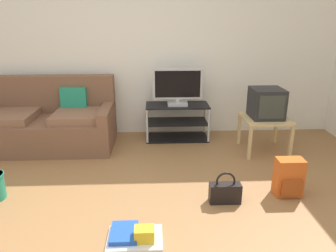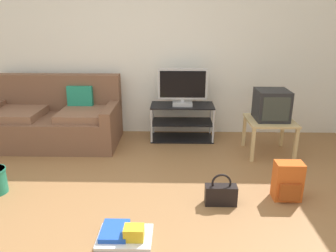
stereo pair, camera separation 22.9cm
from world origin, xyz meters
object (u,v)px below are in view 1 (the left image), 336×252
object	(u,v)px
flat_tv	(178,87)
floor_tray	(134,236)
crt_tv	(266,103)
handbag	(225,192)
side_table	(265,122)
couch	(48,122)
tv_stand	(177,122)
backpack	(289,177)

from	to	relation	value
flat_tv	floor_tray	xyz separation A→B (m)	(-0.51, -2.29, -0.74)
crt_tv	handbag	distance (m)	1.59
flat_tv	crt_tv	distance (m)	1.23
side_table	handbag	world-z (taller)	side_table
handbag	couch	bearing A→B (deg)	143.54
tv_stand	couch	bearing A→B (deg)	-174.09
backpack	couch	bearing A→B (deg)	142.26
flat_tv	crt_tv	xyz separation A→B (m)	(1.13, -0.49, -0.12)
floor_tray	tv_stand	bearing A→B (deg)	77.51
tv_stand	backpack	world-z (taller)	tv_stand
tv_stand	flat_tv	world-z (taller)	flat_tv
tv_stand	side_table	bearing A→B (deg)	-25.10
couch	side_table	xyz separation A→B (m)	(2.94, -0.34, 0.07)
crt_tv	backpack	distance (m)	1.25
couch	crt_tv	world-z (taller)	couch
backpack	floor_tray	world-z (taller)	backpack
tv_stand	flat_tv	distance (m)	0.52
tv_stand	side_table	distance (m)	1.25
couch	tv_stand	bearing A→B (deg)	5.91
side_table	crt_tv	xyz separation A→B (m)	(0.00, 0.02, 0.26)
backpack	floor_tray	xyz separation A→B (m)	(-1.52, -0.65, -0.15)
flat_tv	floor_tray	distance (m)	2.46
backpack	tv_stand	bearing A→B (deg)	111.09
floor_tray	backpack	bearing A→B (deg)	23.20
crt_tv	backpack	xyz separation A→B (m)	(-0.12, -1.15, -0.47)
couch	side_table	distance (m)	2.96
crt_tv	flat_tv	bearing A→B (deg)	156.53
floor_tray	handbag	bearing A→B (deg)	32.14
couch	side_table	size ratio (longest dim) A/B	3.06
handbag	floor_tray	world-z (taller)	handbag
couch	floor_tray	xyz separation A→B (m)	(1.30, -2.13, -0.29)
couch	flat_tv	bearing A→B (deg)	5.21
couch	flat_tv	xyz separation A→B (m)	(1.81, 0.17, 0.45)
flat_tv	crt_tv	size ratio (longest dim) A/B	1.69
side_table	handbag	bearing A→B (deg)	-122.13
backpack	handbag	xyz separation A→B (m)	(-0.67, -0.11, -0.08)
tv_stand	handbag	size ratio (longest dim) A/B	2.83
side_table	backpack	world-z (taller)	side_table
couch	crt_tv	distance (m)	2.97
flat_tv	crt_tv	world-z (taller)	flat_tv
crt_tv	backpack	bearing A→B (deg)	-95.90
flat_tv	couch	bearing A→B (deg)	-174.79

